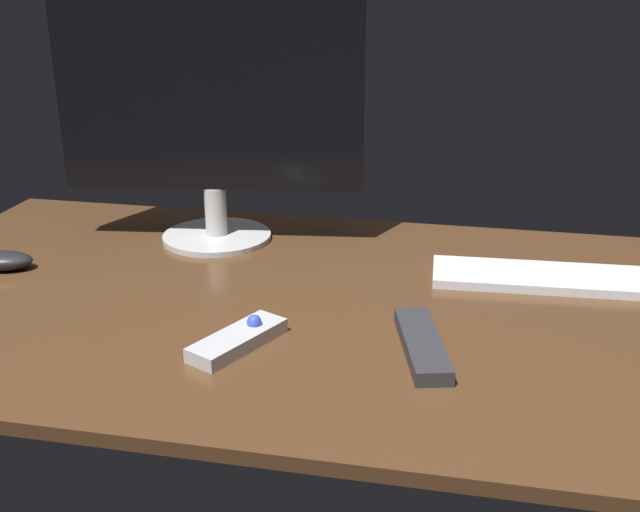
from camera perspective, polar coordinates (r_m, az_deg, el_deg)
desk at (r=126.48cm, az=-2.92°, el=-3.39°), size 140.00×84.00×2.00cm
monitor at (r=146.13cm, az=-8.07°, el=11.25°), size 56.39×21.03×48.46cm
keyboard at (r=136.53cm, az=15.77°, el=-1.51°), size 36.02×13.72×1.52cm
computer_mouse at (r=147.22cm, az=-22.35°, el=-0.32°), size 11.77×7.90×3.24cm
media_remote at (r=110.35cm, az=-6.01°, el=-6.09°), size 11.53×16.51×3.54cm
tv_remote at (r=109.29cm, az=7.52°, el=-6.47°), size 9.79×20.42×2.13cm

